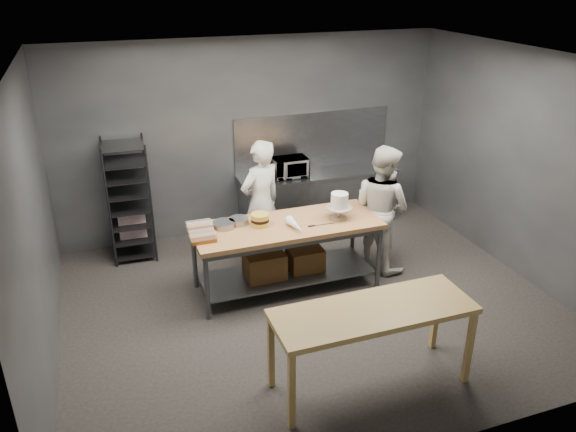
% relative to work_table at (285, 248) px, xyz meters
% --- Properties ---
extents(ground, '(6.00, 6.00, 0.00)m').
position_rel_work_table_xyz_m(ground, '(0.17, -0.51, -0.57)').
color(ground, black).
rests_on(ground, ground).
extents(back_wall, '(6.00, 0.04, 3.00)m').
position_rel_work_table_xyz_m(back_wall, '(0.17, 1.99, 0.93)').
color(back_wall, '#4C4F54').
rests_on(back_wall, ground).
extents(work_table, '(2.40, 0.90, 0.92)m').
position_rel_work_table_xyz_m(work_table, '(0.00, 0.00, 0.00)').
color(work_table, brown).
rests_on(work_table, ground).
extents(near_counter, '(2.00, 0.70, 0.90)m').
position_rel_work_table_xyz_m(near_counter, '(0.18, -2.07, 0.24)').
color(near_counter, olive).
rests_on(near_counter, ground).
extents(back_counter, '(2.60, 0.60, 0.90)m').
position_rel_work_table_xyz_m(back_counter, '(1.17, 1.67, -0.12)').
color(back_counter, slate).
rests_on(back_counter, ground).
extents(splashback_panel, '(2.60, 0.02, 0.90)m').
position_rel_work_table_xyz_m(splashback_panel, '(1.17, 1.97, 0.78)').
color(splashback_panel, slate).
rests_on(splashback_panel, back_counter).
extents(speed_rack, '(0.62, 0.67, 1.75)m').
position_rel_work_table_xyz_m(speed_rack, '(-1.78, 1.59, 0.28)').
color(speed_rack, black).
rests_on(speed_rack, ground).
extents(chef_behind, '(0.77, 0.65, 1.81)m').
position_rel_work_table_xyz_m(chef_behind, '(-0.07, 0.79, 0.33)').
color(chef_behind, silver).
rests_on(chef_behind, ground).
extents(chef_right, '(0.92, 1.03, 1.76)m').
position_rel_work_table_xyz_m(chef_right, '(1.46, 0.13, 0.31)').
color(chef_right, silver).
rests_on(chef_right, ground).
extents(microwave, '(0.54, 0.37, 0.30)m').
position_rel_work_table_xyz_m(microwave, '(0.67, 1.67, 0.48)').
color(microwave, black).
rests_on(microwave, back_counter).
extents(frosted_cake_stand, '(0.34, 0.34, 0.35)m').
position_rel_work_table_xyz_m(frosted_cake_stand, '(0.72, -0.07, 0.56)').
color(frosted_cake_stand, '#A9A087').
rests_on(frosted_cake_stand, work_table).
extents(layer_cake, '(0.23, 0.23, 0.16)m').
position_rel_work_table_xyz_m(layer_cake, '(-0.31, 0.06, 0.43)').
color(layer_cake, gold).
rests_on(layer_cake, work_table).
extents(cake_pans, '(0.47, 0.31, 0.07)m').
position_rel_work_table_xyz_m(cake_pans, '(-0.66, 0.18, 0.39)').
color(cake_pans, gray).
rests_on(cake_pans, work_table).
extents(piping_bag, '(0.16, 0.39, 0.12)m').
position_rel_work_table_xyz_m(piping_bag, '(0.07, -0.21, 0.41)').
color(piping_bag, white).
rests_on(piping_bag, work_table).
extents(offset_spatula, '(0.36, 0.02, 0.02)m').
position_rel_work_table_xyz_m(offset_spatula, '(0.38, -0.18, 0.35)').
color(offset_spatula, slate).
rests_on(offset_spatula, work_table).
extents(pastry_clamshells, '(0.33, 0.49, 0.11)m').
position_rel_work_table_xyz_m(pastry_clamshells, '(-1.07, 0.02, 0.40)').
color(pastry_clamshells, '#A96C21').
rests_on(pastry_clamshells, work_table).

